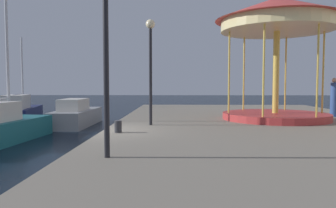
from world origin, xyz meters
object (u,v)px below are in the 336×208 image
sailboat_navy (20,110)px  lamp_post_mid_promenade (106,15)px  person_far_corner (334,98)px  carousel (277,28)px  motorboat_grey (76,115)px  bollard_center (118,127)px  lamp_post_far_end (150,53)px

sailboat_navy → lamp_post_mid_promenade: sailboat_navy is taller
sailboat_navy → person_far_corner: size_ratio=3.10×
carousel → lamp_post_mid_promenade: (-6.07, -7.74, -1.06)m
motorboat_grey → carousel: 11.79m
sailboat_navy → bollard_center: bearing=-51.3°
carousel → lamp_post_far_end: 6.09m
carousel → lamp_post_mid_promenade: 9.89m
person_far_corner → bollard_center: bearing=-150.8°
sailboat_navy → person_far_corner: sailboat_navy is taller
sailboat_navy → motorboat_grey: sailboat_navy is taller
carousel → bollard_center: carousel is taller
person_far_corner → motorboat_grey: bearing=170.3°
motorboat_grey → lamp_post_far_end: 8.11m
carousel → bollard_center: 8.64m
lamp_post_far_end → person_far_corner: lamp_post_far_end is taller
carousel → lamp_post_far_end: (-5.54, -2.14, -1.31)m
sailboat_navy → bollard_center: size_ratio=14.97×
carousel → bollard_center: size_ratio=13.87×
lamp_post_far_end → carousel: bearing=21.1°
sailboat_navy → motorboat_grey: (4.87, -3.09, -0.03)m
motorboat_grey → lamp_post_mid_promenade: 12.60m
sailboat_navy → bollard_center: 13.96m
sailboat_navy → carousel: bearing=-24.0°
carousel → person_far_corner: bearing=21.9°
motorboat_grey → lamp_post_mid_promenade: (4.26, -11.40, 3.28)m
lamp_post_mid_promenade → bollard_center: bearing=96.5°
carousel → lamp_post_far_end: carousel is taller
sailboat_navy → lamp_post_far_end: 13.47m
lamp_post_mid_promenade → carousel: bearing=51.9°
motorboat_grey → lamp_post_far_end: size_ratio=1.21×
lamp_post_far_end → sailboat_navy: bearing=137.4°
lamp_post_mid_promenade → bollard_center: size_ratio=11.38×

